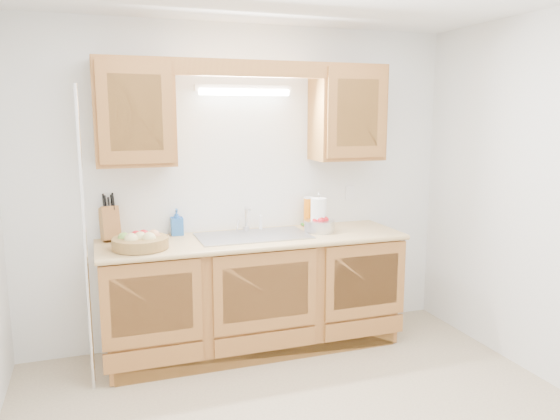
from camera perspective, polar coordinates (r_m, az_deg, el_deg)
name	(u,v)px	position (r m, az deg, el deg)	size (l,w,h in m)	color
room	(315,220)	(2.97, 3.67, -1.00)	(3.52, 3.50, 2.50)	#C2B08C
base_cabinets	(254,294)	(4.27, -2.74, -8.80)	(2.20, 0.60, 0.86)	#9B672D
countertop	(254,239)	(4.14, -2.73, -3.09)	(2.30, 0.63, 0.04)	tan
upper_cabinet_left	(134,113)	(4.03, -15.03, 9.79)	(0.55, 0.33, 0.75)	#9B672D
upper_cabinet_right	(347,113)	(4.47, 7.02, 10.03)	(0.55, 0.33, 0.75)	#9B672D
valance	(252,68)	(4.05, -2.91, 14.57)	(2.20, 0.05, 0.12)	#9B672D
fluorescent_fixture	(244,90)	(4.26, -3.76, 12.40)	(0.76, 0.08, 0.08)	white
sink	(253,245)	(4.17, -2.81, -3.72)	(0.84, 0.46, 0.36)	#9E9EA3
wire_shelf_pole	(85,243)	(3.71, -19.71, -3.29)	(0.03, 0.03, 2.00)	silver
outlet_plate	(350,193)	(4.71, 7.32, 1.78)	(0.08, 0.01, 0.12)	white
fruit_basket	(140,241)	(3.88, -14.39, -3.18)	(0.43, 0.43, 0.12)	olive
knife_block	(110,223)	(4.19, -17.36, -1.31)	(0.16, 0.22, 0.36)	#9B672D
orange_canister	(309,212)	(4.50, 3.01, -0.17)	(0.10, 0.10, 0.25)	orange
soap_bottle	(177,222)	(4.25, -10.74, -1.24)	(0.09, 0.09, 0.20)	#235CAF
sponge	(308,225)	(4.54, 2.90, -1.56)	(0.11, 0.07, 0.02)	#CC333F
paper_towel	(318,215)	(4.31, 4.04, -0.52)	(0.15, 0.15, 0.32)	silver
apple_bowl	(320,225)	(4.31, 4.17, -1.58)	(0.28, 0.28, 0.13)	silver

